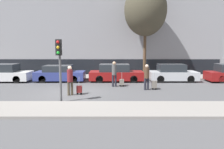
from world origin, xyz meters
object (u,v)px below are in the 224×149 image
trolley_left (79,89)px  traffic_light (59,58)px  parked_car_2 (116,73)px  trolley_right (154,84)px  parked_car_1 (60,74)px  trolley_center (122,82)px  bare_tree_near_crossing (146,10)px  pedestrian_right (147,76)px  parked_car_0 (4,73)px  pedestrian_center (114,72)px  parked_car_3 (172,73)px  pedestrian_left (70,79)px

trolley_left → traffic_light: 2.90m
parked_car_2 → trolley_right: 4.44m
parked_car_1 → trolley_center: (5.10, -2.37, -0.31)m
traffic_light → bare_tree_near_crossing: size_ratio=0.38×
trolley_center → traffic_light: size_ratio=0.33×
trolley_left → trolley_right: size_ratio=0.94×
parked_car_2 → pedestrian_right: size_ratio=2.58×
parked_car_0 → parked_car_1: (4.58, 0.10, -0.05)m
parked_car_1 → pedestrian_right: pedestrian_right is taller
trolley_right → parked_car_0: bearing=163.8°
pedestrian_center → pedestrian_right: pedestrian_center is taller
trolley_center → pedestrian_right: pedestrian_right is taller
trolley_right → parked_car_2: bearing=125.2°
bare_tree_near_crossing → pedestrian_center: bearing=-120.7°
parked_car_1 → trolley_right: size_ratio=3.54×
parked_car_2 → pedestrian_right: (2.01, -3.70, 0.31)m
trolley_left → trolley_right: 5.09m
parked_car_3 → trolley_center: 5.01m
parked_car_0 → trolley_left: size_ratio=3.92×
trolley_right → bare_tree_near_crossing: (0.21, 6.05, 5.87)m
parked_car_3 → trolley_right: bearing=-121.5°
pedestrian_right → bare_tree_near_crossing: bare_tree_near_crossing is taller
parked_car_1 → trolley_right: parked_car_1 is taller
pedestrian_left → trolley_left: 0.88m
parked_car_2 → traffic_light: size_ratio=1.36×
bare_tree_near_crossing → traffic_light: bearing=-121.2°
trolley_left → bare_tree_near_crossing: 10.85m
parked_car_2 → trolley_left: 5.63m
parked_car_0 → parked_car_3: bearing=0.7°
parked_car_3 → trolley_left: 8.73m
parked_car_2 → pedestrian_left: pedestrian_left is taller
parked_car_1 → parked_car_3: bearing=0.4°
pedestrian_center → trolley_right: pedestrian_center is taller
parked_car_3 → pedestrian_center: (-4.92, -2.46, 0.38)m
parked_car_2 → trolley_right: (2.55, -3.61, -0.31)m
parked_car_1 → bare_tree_near_crossing: bearing=18.6°
traffic_light → bare_tree_near_crossing: (5.76, 9.52, 3.89)m
pedestrian_left → parked_car_2: bearing=-140.1°
trolley_center → trolley_left: bearing=-135.3°
parked_car_3 → pedestrian_right: 4.61m
parked_car_3 → trolley_center: size_ratio=3.65×
trolley_left → parked_car_3: bearing=35.8°
pedestrian_center → bare_tree_near_crossing: bare_tree_near_crossing is taller
parked_car_3 → pedestrian_left: pedestrian_left is taller
trolley_left → trolley_center: (2.71, 2.68, -0.00)m
trolley_left → bare_tree_near_crossing: (5.07, 7.55, 5.90)m
parked_car_2 → trolley_left: parked_car_2 is taller
pedestrian_center → trolley_center: 0.91m
trolley_left → pedestrian_left: bearing=-157.9°
trolley_right → traffic_light: 6.84m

